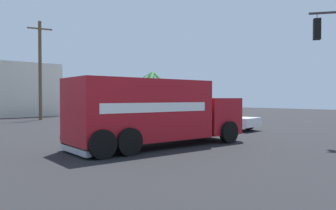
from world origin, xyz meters
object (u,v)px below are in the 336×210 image
Objects in this scene: vending_machine_blue at (167,107)px; utility_pole at (40,69)px; vending_machine_red at (167,107)px; pickup_white at (217,118)px; delivery_truck at (155,112)px; palm_tree_far at (153,86)px.

vending_machine_blue is 0.20× the size of utility_pole.
vending_machine_red is 0.20× the size of utility_pole.
utility_pole is (-4.95, 17.03, 4.02)m from pickup_white.
delivery_truck is at bearing -134.15° from vending_machine_red.
pickup_white is at bearing -118.14° from vending_machine_blue.
vending_machine_red is at bearing 62.74° from pickup_white.
utility_pole reaches higher than vending_machine_red.
vending_machine_red is 2.69m from palm_tree_far.
vending_machine_blue is at bearing 42.81° from vending_machine_red.
palm_tree_far is at bearing 67.97° from pickup_white.
vending_machine_blue is (6.15, 11.50, 0.34)m from pickup_white.
vending_machine_red is 1.00× the size of vending_machine_blue.
delivery_truck is at bearing -98.68° from utility_pole.
vending_machine_blue is (0.43, 0.40, 0.00)m from vending_machine_red.
pickup_white is 1.15× the size of palm_tree_far.
utility_pole is (-10.67, 5.93, 3.68)m from vending_machine_red.
utility_pole is at bearing 106.21° from pickup_white.
utility_pole reaches higher than pickup_white.
vending_machine_blue is at bearing 61.86° from pickup_white.
delivery_truck reaches higher than vending_machine_red.
palm_tree_far is 11.09m from utility_pole.
vending_machine_blue reaches higher than pickup_white.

